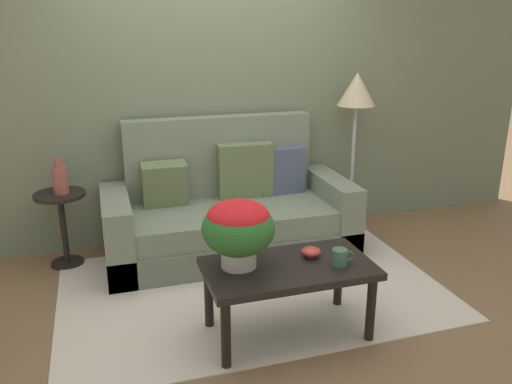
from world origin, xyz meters
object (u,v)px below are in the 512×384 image
at_px(couch, 228,214).
at_px(floor_lamp, 356,105).
at_px(potted_plant, 238,227).
at_px(table_vase, 60,179).
at_px(coffee_mug, 340,257).
at_px(snack_bowl, 311,252).
at_px(coffee_table, 289,275).
at_px(side_table, 62,216).

relative_size(couch, floor_lamp, 1.39).
xyz_separation_m(couch, potted_plant, (-0.26, -1.27, 0.40)).
xyz_separation_m(floor_lamp, table_vase, (-2.54, -0.04, -0.46)).
height_order(coffee_mug, table_vase, table_vase).
relative_size(snack_bowl, table_vase, 0.42).
height_order(coffee_table, side_table, side_table).
relative_size(side_table, table_vase, 2.12).
bearing_deg(couch, coffee_table, -88.45).
xyz_separation_m(coffee_mug, snack_bowl, (-0.12, 0.16, -0.02)).
relative_size(side_table, snack_bowl, 5.01).
xyz_separation_m(coffee_mug, table_vase, (-1.64, 1.54, 0.20)).
distance_m(side_table, snack_bowl, 2.08).
distance_m(coffee_mug, table_vase, 2.26).
bearing_deg(couch, side_table, 174.56).
relative_size(couch, coffee_mug, 14.73).
distance_m(potted_plant, coffee_mug, 0.65).
xyz_separation_m(floor_lamp, snack_bowl, (-1.02, -1.43, -0.67)).
bearing_deg(coffee_mug, potted_plant, 164.31).
xyz_separation_m(side_table, table_vase, (0.02, -0.02, 0.31)).
distance_m(side_table, table_vase, 0.31).
bearing_deg(couch, snack_bowl, -80.63).
xyz_separation_m(coffee_table, table_vase, (-1.35, 1.45, 0.32)).
bearing_deg(coffee_mug, snack_bowl, 127.79).
height_order(couch, floor_lamp, floor_lamp).
bearing_deg(floor_lamp, side_table, -179.39).
height_order(floor_lamp, table_vase, floor_lamp).
bearing_deg(floor_lamp, coffee_table, -128.53).
distance_m(couch, potted_plant, 1.35).
distance_m(coffee_table, side_table, 2.00).
height_order(coffee_table, potted_plant, potted_plant).
xyz_separation_m(side_table, potted_plant, (1.07, -1.39, 0.31)).
xyz_separation_m(side_table, snack_bowl, (1.54, -1.40, 0.09)).
bearing_deg(side_table, coffee_mug, -43.19).
height_order(potted_plant, coffee_mug, potted_plant).
bearing_deg(potted_plant, snack_bowl, -1.00).
height_order(coffee_table, coffee_mug, coffee_mug).
xyz_separation_m(side_table, coffee_mug, (1.66, -1.56, 0.11)).
height_order(side_table, snack_bowl, side_table).
bearing_deg(potted_plant, floor_lamp, 43.73).
bearing_deg(couch, floor_lamp, 7.14).
bearing_deg(couch, table_vase, 175.24).
relative_size(coffee_table, coffee_mug, 7.40).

